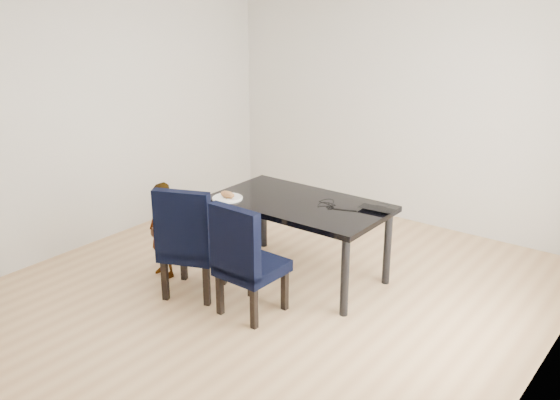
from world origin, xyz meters
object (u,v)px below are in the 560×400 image
Objects in this scene: plate at (227,198)px; laptop at (380,208)px; child at (163,230)px; chair_left at (193,239)px; chair_right at (252,258)px; dining_table at (299,240)px.

laptop is at bearing 25.32° from plate.
child is 0.68m from plate.
chair_left is at bearing 37.15° from laptop.
laptop is (0.61, 1.04, 0.27)m from chair_right.
child is (-0.47, 0.07, -0.05)m from chair_left.
laptop is at bearing 18.40° from chair_left.
chair_left is at bearing -175.45° from chair_right.
chair_right is 1.23m from laptop.
plate is (-0.58, -0.34, 0.38)m from dining_table.
chair_right is (0.07, -0.78, 0.12)m from dining_table.
child is at bearing 26.64° from laptop.
chair_right is 1.09× the size of child.
chair_left reaches higher than child.
chair_left reaches higher than dining_table.
dining_table is 1.00m from chair_left.
child is 2.01m from laptop.
plate is (-0.01, 0.47, 0.25)m from chair_left.
chair_right is at bearing 4.54° from child.
chair_left is at bearing -124.97° from dining_table.
laptop is (0.68, 0.26, 0.39)m from dining_table.
plate is at bearing 21.89° from laptop.
chair_right reaches higher than child.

